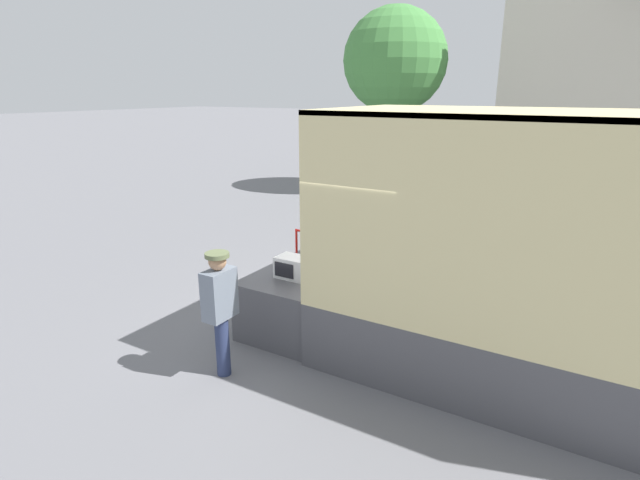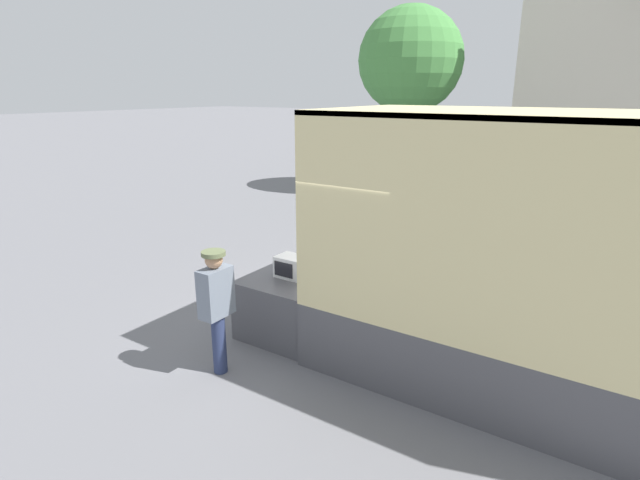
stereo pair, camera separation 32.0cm
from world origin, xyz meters
name	(u,v)px [view 1 (the left image)]	position (x,y,z in m)	size (l,w,h in m)	color
ground_plane	(345,329)	(0.00, 0.00, 0.00)	(160.00, 160.00, 0.00)	slate
tailgate_deck	(310,294)	(-0.63, 0.00, 0.45)	(1.25, 2.34, 0.90)	#4C4C51
microwave	(294,267)	(-0.61, -0.48, 1.06)	(0.50, 0.35, 0.32)	white
portable_generator	(322,248)	(-0.69, 0.47, 1.09)	(0.69, 0.50, 0.51)	black
worker_person	(220,302)	(-0.76, -1.92, 1.02)	(0.30, 0.44, 1.66)	navy
street_tree	(395,61)	(-3.89, 10.82, 4.51)	(3.59, 3.59, 6.33)	brown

